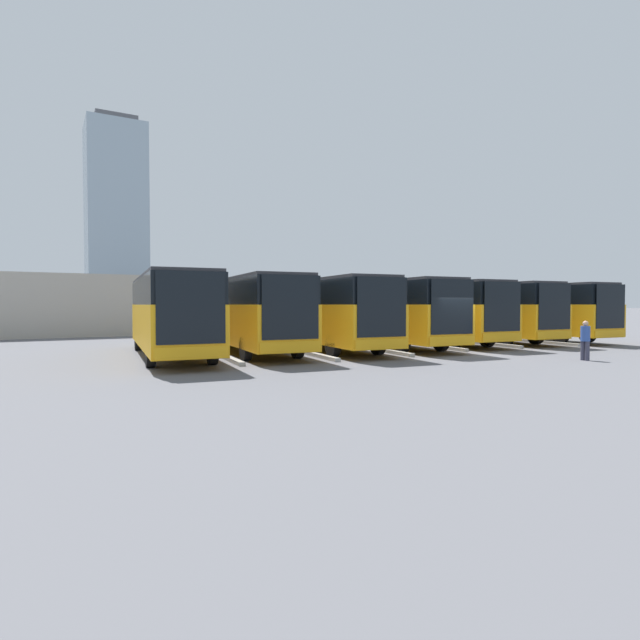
{
  "coord_description": "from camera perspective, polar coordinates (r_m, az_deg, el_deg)",
  "views": [
    {
      "loc": [
        15.68,
        16.11,
        2.21
      ],
      "look_at": [
        3.56,
        -5.75,
        1.43
      ],
      "focal_mm": 28.0,
      "sensor_mm": 36.0,
      "label": 1
    }
  ],
  "objects": [
    {
      "name": "curb_divider_0",
      "position": [
        31.69,
        22.79,
        -2.22
      ],
      "size": [
        0.92,
        6.75,
        0.15
      ],
      "primitive_type": "cube",
      "rotation": [
        0.0,
        0.0,
        -0.1
      ],
      "color": "#9E9E99",
      "rests_on": "ground_plane"
    },
    {
      "name": "bus_6",
      "position": [
        21.99,
        -16.78,
        0.88
      ],
      "size": [
        3.6,
        11.74,
        3.4
      ],
      "rotation": [
        0.0,
        0.0,
        -0.1
      ],
      "color": "orange",
      "rests_on": "ground_plane"
    },
    {
      "name": "curb_divider_3",
      "position": [
        24.18,
        6.06,
        -3.29
      ],
      "size": [
        0.92,
        6.75,
        0.15
      ],
      "primitive_type": "cube",
      "rotation": [
        0.0,
        0.0,
        -0.1
      ],
      "color": "#9E9E99",
      "rests_on": "ground_plane"
    },
    {
      "name": "pedestrian",
      "position": [
        22.28,
        28.05,
        -1.94
      ],
      "size": [
        0.38,
        0.38,
        1.57
      ],
      "rotation": [
        0.0,
        0.0,
        4.63
      ],
      "color": "#38384C",
      "rests_on": "ground_plane"
    },
    {
      "name": "office_tower",
      "position": [
        191.16,
        -22.29,
        10.84
      ],
      "size": [
        19.27,
        19.27,
        66.68
      ],
      "color": "#93A8B7",
      "rests_on": "ground_plane"
    },
    {
      "name": "bus_0",
      "position": [
        34.12,
        22.48,
        1.11
      ],
      "size": [
        3.6,
        11.74,
        3.4
      ],
      "rotation": [
        0.0,
        0.0,
        -0.1
      ],
      "color": "orange",
      "rests_on": "ground_plane"
    },
    {
      "name": "curb_divider_2",
      "position": [
        26.87,
        11.82,
        -2.81
      ],
      "size": [
        0.92,
        6.75,
        0.15
      ],
      "primitive_type": "cube",
      "rotation": [
        0.0,
        0.0,
        -0.1
      ],
      "color": "#9E9E99",
      "rests_on": "ground_plane"
    },
    {
      "name": "bus_2",
      "position": [
        29.28,
        12.37,
        1.12
      ],
      "size": [
        3.6,
        11.74,
        3.4
      ],
      "rotation": [
        0.0,
        0.0,
        -0.1
      ],
      "color": "orange",
      "rests_on": "ground_plane"
    },
    {
      "name": "bus_1",
      "position": [
        31.77,
        17.45,
        1.13
      ],
      "size": [
        3.6,
        11.74,
        3.4
      ],
      "rotation": [
        0.0,
        0.0,
        -0.1
      ],
      "color": "orange",
      "rests_on": "ground_plane"
    },
    {
      "name": "curb_divider_5",
      "position": [
        21.3,
        -11.12,
        -4.0
      ],
      "size": [
        0.92,
        6.75,
        0.15
      ],
      "primitive_type": "cube",
      "rotation": [
        0.0,
        0.0,
        -0.1
      ],
      "color": "#9E9E99",
      "rests_on": "ground_plane"
    },
    {
      "name": "bus_3",
      "position": [
        26.55,
        7.19,
        1.08
      ],
      "size": [
        3.6,
        11.74,
        3.4
      ],
      "rotation": [
        0.0,
        0.0,
        -0.1
      ],
      "color": "orange",
      "rests_on": "ground_plane"
    },
    {
      "name": "bus_5",
      "position": [
        23.42,
        -8.16,
        0.99
      ],
      "size": [
        3.6,
        11.74,
        3.4
      ],
      "rotation": [
        0.0,
        0.0,
        -0.1
      ],
      "color": "orange",
      "rests_on": "ground_plane"
    },
    {
      "name": "curb_divider_4",
      "position": [
        22.26,
        -1.68,
        -3.72
      ],
      "size": [
        0.92,
        6.75,
        0.15
      ],
      "primitive_type": "cube",
      "rotation": [
        0.0,
        0.0,
        -0.1
      ],
      "color": "#9E9E99",
      "rests_on": "ground_plane"
    },
    {
      "name": "ground_plane",
      "position": [
        22.59,
        15.19,
        -3.89
      ],
      "size": [
        600.0,
        600.0,
        0.0
      ],
      "primitive_type": "plane",
      "color": "#5B5B60"
    },
    {
      "name": "bus_4",
      "position": [
        24.53,
        0.29,
        1.04
      ],
      "size": [
        3.6,
        11.74,
        3.4
      ],
      "rotation": [
        0.0,
        0.0,
        -0.1
      ],
      "color": "orange",
      "rests_on": "ground_plane"
    },
    {
      "name": "station_building",
      "position": [
        45.11,
        -8.68,
        1.71
      ],
      "size": [
        44.35,
        14.01,
        4.28
      ],
      "color": "#A8A399",
      "rests_on": "ground_plane"
    },
    {
      "name": "curb_divider_1",
      "position": [
        29.34,
        17.36,
        -2.47
      ],
      "size": [
        0.92,
        6.75,
        0.15
      ],
      "primitive_type": "cube",
      "rotation": [
        0.0,
        0.0,
        -0.1
      ],
      "color": "#9E9E99",
      "rests_on": "ground_plane"
    }
  ]
}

